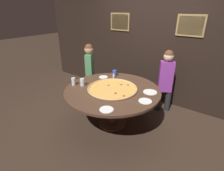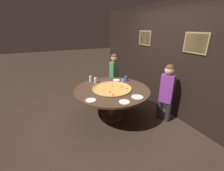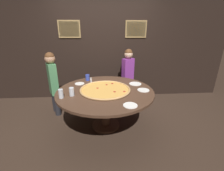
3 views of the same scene
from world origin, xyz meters
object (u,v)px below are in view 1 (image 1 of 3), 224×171
at_px(drink_cup_far_left, 115,73).
at_px(white_plate_far_back, 103,77).
at_px(white_plate_near_front, 150,92).
at_px(condiment_shaker, 114,76).
at_px(diner_side_left, 166,78).
at_px(diner_far_right, 90,69).
at_px(drink_cup_near_right, 82,82).
at_px(white_plate_right_side, 106,109).
at_px(dining_table, 112,95).
at_px(white_plate_beside_cup, 145,101).
at_px(giant_pizza, 112,88).
at_px(drink_cup_front_edge, 73,82).

relative_size(drink_cup_far_left, white_plate_far_back, 0.67).
height_order(white_plate_near_front, condiment_shaker, condiment_shaker).
bearing_deg(diner_side_left, diner_far_right, -11.97).
bearing_deg(drink_cup_near_right, condiment_shaker, 66.80).
relative_size(drink_cup_near_right, white_plate_right_side, 0.68).
height_order(dining_table, white_plate_beside_cup, white_plate_beside_cup).
xyz_separation_m(drink_cup_far_left, drink_cup_near_right, (-0.18, -0.77, 0.01)).
relative_size(condiment_shaker, diner_far_right, 0.07).
height_order(drink_cup_far_left, white_plate_beside_cup, drink_cup_far_left).
distance_m(white_plate_near_front, white_plate_right_side, 0.92).
bearing_deg(white_plate_far_back, diner_far_right, 159.71).
distance_m(giant_pizza, diner_side_left, 1.21).
relative_size(drink_cup_far_left, diner_side_left, 0.09).
bearing_deg(giant_pizza, white_plate_far_back, 143.93).
xyz_separation_m(drink_cup_near_right, white_plate_beside_cup, (1.20, 0.14, -0.06)).
bearing_deg(drink_cup_front_edge, giant_pizza, 22.07).
height_order(white_plate_far_back, diner_side_left, diner_side_left).
distance_m(drink_cup_far_left, drink_cup_front_edge, 0.91).
xyz_separation_m(drink_cup_near_right, white_plate_far_back, (0.04, 0.56, -0.06)).
bearing_deg(white_plate_near_front, drink_cup_far_left, 163.05).
distance_m(drink_cup_near_right, white_plate_right_side, 0.96).
bearing_deg(dining_table, drink_cup_front_edge, -157.86).
relative_size(drink_cup_near_right, white_plate_near_front, 0.58).
distance_m(condiment_shaker, diner_side_left, 1.06).
bearing_deg(white_plate_far_back, dining_table, -35.99).
distance_m(dining_table, white_plate_right_side, 0.70).
xyz_separation_m(drink_cup_near_right, diner_side_left, (1.12, 1.26, -0.06)).
relative_size(condiment_shaker, diner_side_left, 0.07).
distance_m(white_plate_near_front, white_plate_beside_cup, 0.34).
bearing_deg(giant_pizza, drink_cup_near_right, -159.55).
bearing_deg(condiment_shaker, white_plate_near_front, -9.46).
distance_m(white_plate_beside_cup, white_plate_far_back, 1.23).
xyz_separation_m(white_plate_beside_cup, diner_far_right, (-1.73, 0.63, 0.01)).
height_order(drink_cup_front_edge, diner_far_right, diner_far_right).
distance_m(drink_cup_far_left, white_plate_right_side, 1.36).
bearing_deg(drink_cup_far_left, dining_table, -57.95).
height_order(dining_table, giant_pizza, giant_pizza).
relative_size(white_plate_beside_cup, white_plate_far_back, 1.13).
height_order(condiment_shaker, diner_side_left, diner_side_left).
bearing_deg(diner_side_left, white_plate_far_back, 4.64).
bearing_deg(giant_pizza, white_plate_right_side, -60.92).
bearing_deg(dining_table, drink_cup_near_right, -159.46).
distance_m(drink_cup_front_edge, diner_side_left, 1.84).
xyz_separation_m(white_plate_near_front, diner_side_left, (-0.02, 0.78, 0.01)).
distance_m(giant_pizza, condiment_shaker, 0.50).
xyz_separation_m(white_plate_right_side, condiment_shaker, (-0.61, 1.02, 0.05)).
height_order(drink_cup_front_edge, drink_cup_near_right, drink_cup_front_edge).
distance_m(drink_cup_front_edge, white_plate_beside_cup, 1.37).
distance_m(drink_cup_front_edge, drink_cup_near_right, 0.17).
distance_m(giant_pizza, drink_cup_near_right, 0.58).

